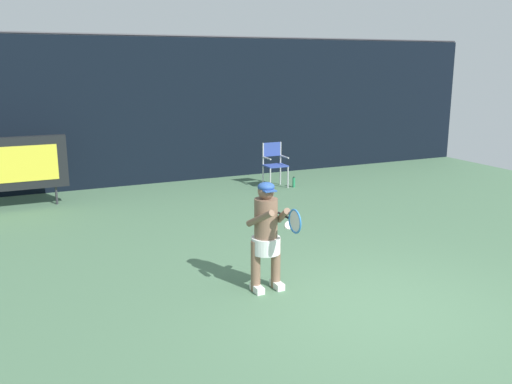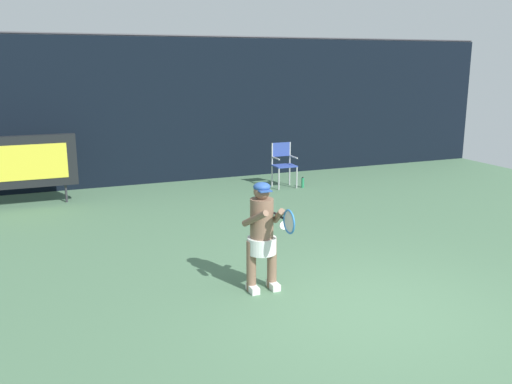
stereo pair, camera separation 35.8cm
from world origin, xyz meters
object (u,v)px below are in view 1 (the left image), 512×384
at_px(scoreboard, 11,164).
at_px(tennis_player, 266,232).
at_px(tennis_racket, 294,221).
at_px(water_bottle, 294,182).
at_px(umpire_chair, 274,162).

xyz_separation_m(scoreboard, tennis_player, (2.95, -6.02, -0.14)).
relative_size(tennis_player, tennis_racket, 2.45).
bearing_deg(water_bottle, scoreboard, 173.94).
distance_m(scoreboard, water_bottle, 6.37).
bearing_deg(scoreboard, umpire_chair, -3.82).
relative_size(umpire_chair, tennis_racket, 1.79).
bearing_deg(scoreboard, water_bottle, -6.06).
distance_m(scoreboard, umpire_chair, 5.90).
height_order(scoreboard, tennis_player, scoreboard).
height_order(water_bottle, tennis_player, tennis_player).
relative_size(scoreboard, tennis_player, 1.49).
height_order(umpire_chair, tennis_player, tennis_player).
bearing_deg(tennis_player, scoreboard, 116.09).
distance_m(scoreboard, tennis_racket, 7.21).
bearing_deg(water_bottle, tennis_player, -121.94).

